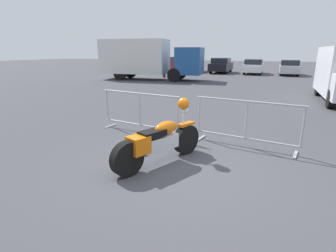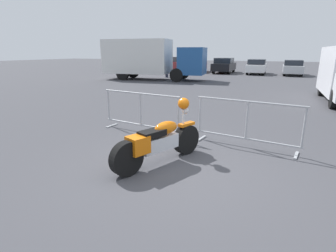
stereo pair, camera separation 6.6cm
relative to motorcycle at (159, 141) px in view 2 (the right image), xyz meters
The scene contains 11 objects.
ground_plane 0.70m from the motorcycle, 12.61° to the right, with size 120.00×120.00×0.00m, color #424247.
motorcycle is the anchor object (origin of this frame).
crowd_barrier_near 2.13m from the motorcycle, 129.93° to the left, with size 2.38×0.69×1.07m.
crowd_barrier_far 2.13m from the motorcycle, 50.06° to the left, with size 2.38×0.69×1.07m.
box_truck 15.95m from the motorcycle, 119.47° to the left, with size 7.94×3.31×2.98m.
parked_car_maroon 25.27m from the motorcycle, 114.30° to the left, with size 2.00×4.55×1.52m.
parked_car_red 23.79m from the motorcycle, 107.70° to the left, with size 1.91×4.34×1.45m.
parked_car_black 23.18m from the motorcycle, 100.10° to the left, with size 1.95×4.43×1.48m.
parked_car_white 22.80m from the motorcycle, 92.26° to the left, with size 1.83×4.16×1.39m.
parked_car_silver 22.87m from the motorcycle, 84.31° to the left, with size 1.79×4.06×1.36m.
pedestrian 17.56m from the motorcycle, 114.50° to the left, with size 0.47×0.47×1.69m.
Camera 2 is at (1.61, -4.11, 2.10)m, focal length 28.00 mm.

